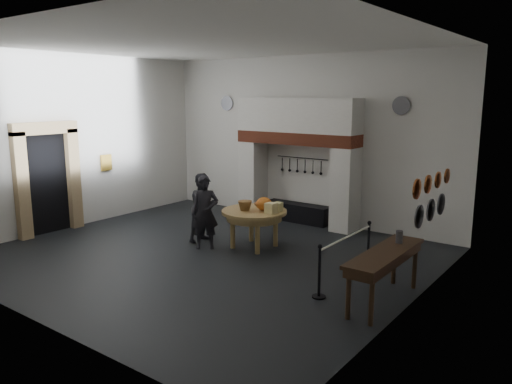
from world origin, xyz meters
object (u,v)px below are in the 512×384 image
Objects in this scene: work_table at (254,212)px; visitor_far at (204,208)px; visitor_near at (205,212)px; barrier_post_far at (368,245)px; side_table at (385,253)px; barrier_post_near at (319,273)px; iron_range at (297,212)px.

work_table is 0.90× the size of visitor_far.
visitor_far is (-0.40, 0.40, -0.02)m from visitor_near.
work_table is 2.70m from barrier_post_far.
side_table and barrier_post_far have the same top height.
side_table and barrier_post_near have the same top height.
visitor_far reaches higher than work_table.
barrier_post_far is at bearing -24.07° from visitor_near.
iron_range is 1.16× the size of visitor_far.
iron_range is 1.14× the size of visitor_near.
visitor_near reaches higher than barrier_post_far.
barrier_post_near is (-0.97, -0.47, -0.42)m from side_table.
side_table is at bearing -57.57° from barrier_post_far.
barrier_post_far is at bearing -73.46° from visitor_far.
work_table is at bearing -172.67° from barrier_post_far.
side_table is (4.47, -0.47, 0.03)m from visitor_near.
iron_range is at bearing -7.72° from visitor_far.
work_table is at bearing 147.92° from barrier_post_near.
side_table is at bearing -42.94° from iron_range.
barrier_post_near is 2.00m from barrier_post_far.
iron_range is 5.31m from barrier_post_near.
work_table is 1.65× the size of barrier_post_near.
visitor_near is (-0.85, -0.72, -0.00)m from work_table.
visitor_near reaches higher than visitor_far.
barrier_post_near is at bearing -55.95° from visitor_near.
visitor_far is 0.75× the size of side_table.
visitor_far is 1.83× the size of barrier_post_far.
side_table is at bearing -18.16° from work_table.
work_table reaches higher than iron_range.
barrier_post_near is (3.50, -0.94, -0.39)m from visitor_near.
visitor_near is (-0.37, -3.35, 0.59)m from iron_range.
visitor_near is 1.02× the size of visitor_far.
visitor_near is at bearing -139.85° from work_table.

